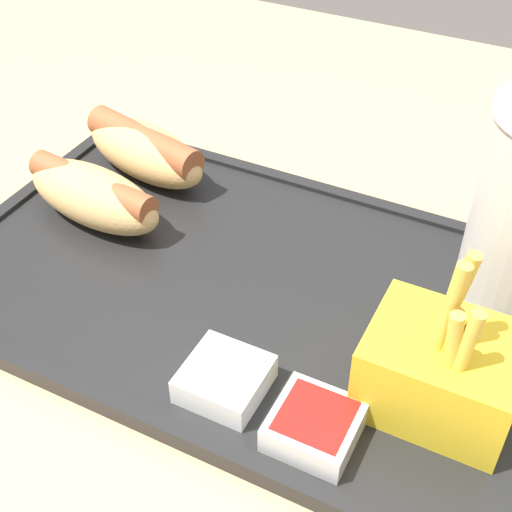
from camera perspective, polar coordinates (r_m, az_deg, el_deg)
The scene contains 6 objects.
food_tray at distance 0.54m, azimuth 0.00°, elevation -2.81°, with size 0.48×0.29×0.01m.
hot_dog_far at distance 0.64m, azimuth -8.87°, elevation 8.40°, with size 0.14×0.08×0.05m.
hot_dog_near at distance 0.60m, azimuth -12.61°, elevation 5.06°, with size 0.14×0.07×0.05m.
fries_carton at distance 0.45m, azimuth 14.57°, elevation -8.78°, with size 0.09×0.07×0.12m.
sauce_cup_mayo at distance 0.46m, azimuth -2.52°, elevation -9.74°, with size 0.05×0.05×0.02m.
sauce_cup_ketchup at distance 0.44m, azimuth 4.71°, elevation -13.33°, with size 0.05×0.05×0.02m.
Camera 1 is at (0.21, -0.36, 1.11)m, focal length 50.00 mm.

